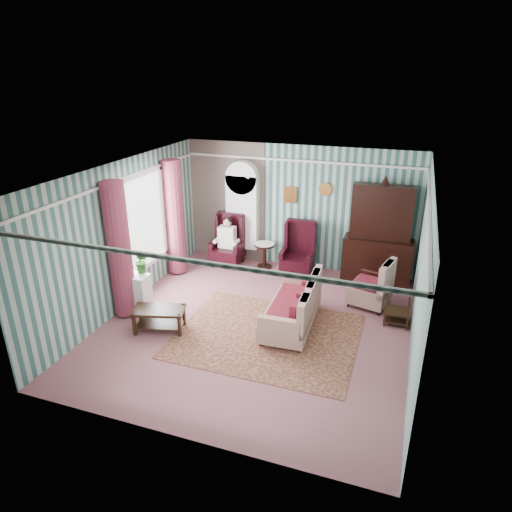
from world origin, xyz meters
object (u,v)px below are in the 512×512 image
(seated_woman, at_px, (227,242))
(nest_table, at_px, (397,311))
(bookcase, at_px, (243,217))
(coffee_table, at_px, (160,320))
(plant_stand, at_px, (136,294))
(wingback_left, at_px, (227,241))
(round_side_table, at_px, (265,256))
(sofa, at_px, (292,300))
(wingback_right, at_px, (298,250))
(floral_armchair, at_px, (371,282))
(dresser_hutch, at_px, (380,231))

(seated_woman, relative_size, nest_table, 2.19)
(bookcase, xyz_separation_m, coffee_table, (-0.27, -3.61, -0.90))
(nest_table, height_order, plant_stand, plant_stand)
(wingback_left, height_order, nest_table, wingback_left)
(round_side_table, distance_m, coffee_table, 3.49)
(sofa, bearing_deg, wingback_left, 42.36)
(round_side_table, bearing_deg, coffee_table, -105.29)
(wingback_right, distance_m, seated_woman, 1.75)
(seated_woman, distance_m, floral_armchair, 3.63)
(round_side_table, relative_size, sofa, 0.32)
(round_side_table, bearing_deg, dresser_hutch, 2.64)
(wingback_left, relative_size, seated_woman, 1.06)
(plant_stand, xyz_separation_m, coffee_table, (0.78, -0.47, -0.18))
(wingback_right, relative_size, nest_table, 2.31)
(wingback_left, distance_m, round_side_table, 0.97)
(wingback_left, relative_size, sofa, 0.67)
(wingback_left, xyz_separation_m, round_side_table, (0.90, 0.15, -0.33))
(bookcase, relative_size, coffee_table, 2.40)
(dresser_hutch, xyz_separation_m, floral_armchair, (0.00, -1.22, -0.68))
(nest_table, relative_size, plant_stand, 0.68)
(dresser_hutch, bearing_deg, sofa, -117.17)
(wingback_right, bearing_deg, seated_woman, 180.00)
(wingback_left, bearing_deg, plant_stand, -106.22)
(wingback_right, distance_m, round_side_table, 0.92)
(wingback_left, distance_m, plant_stand, 2.87)
(bookcase, distance_m, nest_table, 4.37)
(dresser_hutch, height_order, coffee_table, dresser_hutch)
(seated_woman, distance_m, sofa, 3.15)
(dresser_hutch, distance_m, floral_armchair, 1.40)
(nest_table, relative_size, sofa, 0.29)
(sofa, relative_size, coffee_table, 1.99)
(wingback_left, bearing_deg, wingback_right, 0.00)
(round_side_table, height_order, sofa, sofa)
(wingback_left, distance_m, seated_woman, 0.04)
(nest_table, distance_m, floral_armchair, 0.86)
(wingback_left, bearing_deg, floral_armchair, -15.19)
(bookcase, xyz_separation_m, nest_table, (3.82, -1.94, -0.85))
(bookcase, bearing_deg, wingback_left, -122.66)
(bookcase, bearing_deg, dresser_hutch, -2.11)
(sofa, bearing_deg, dresser_hutch, -29.25)
(round_side_table, distance_m, sofa, 2.74)
(dresser_hutch, height_order, sofa, dresser_hutch)
(coffee_table, bearing_deg, bookcase, 85.72)
(plant_stand, height_order, coffee_table, plant_stand)
(sofa, relative_size, floral_armchair, 1.84)
(dresser_hutch, height_order, wingback_right, dresser_hutch)
(wingback_right, xyz_separation_m, sofa, (0.46, -2.25, -0.09))
(wingback_right, bearing_deg, coffee_table, -118.83)
(wingback_left, height_order, round_side_table, wingback_left)
(wingback_right, xyz_separation_m, floral_armchair, (1.75, -0.95, -0.12))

